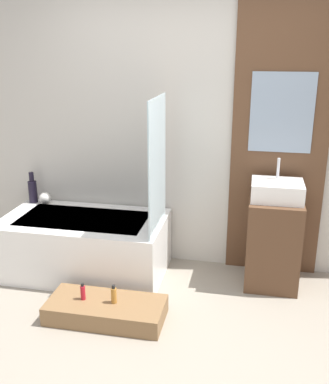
# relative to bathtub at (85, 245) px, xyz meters

# --- Properties ---
(ground_plane) EXTENTS (12.00, 12.00, 0.00)m
(ground_plane) POSITION_rel_bathtub_xyz_m (0.91, -1.13, -0.27)
(ground_plane) COLOR gray
(wall_tiled_back) EXTENTS (4.20, 0.06, 2.60)m
(wall_tiled_back) POSITION_rel_bathtub_xyz_m (0.91, 0.45, 1.03)
(wall_tiled_back) COLOR beige
(wall_tiled_back) RESTS_ON ground_plane
(wall_wood_accent) EXTENTS (0.81, 0.04, 2.60)m
(wall_wood_accent) POSITION_rel_bathtub_xyz_m (1.66, 0.40, 1.04)
(wall_wood_accent) COLOR brown
(wall_wood_accent) RESTS_ON ground_plane
(bathtub) EXTENTS (1.45, 0.80, 0.53)m
(bathtub) POSITION_rel_bathtub_xyz_m (0.00, 0.00, 0.00)
(bathtub) COLOR white
(bathtub) RESTS_ON ground_plane
(glass_shower_screen) EXTENTS (0.01, 0.61, 1.09)m
(glass_shower_screen) POSITION_rel_bathtub_xyz_m (0.70, -0.08, 0.81)
(glass_shower_screen) COLOR silver
(glass_shower_screen) RESTS_ON bathtub
(wooden_step_bench) EXTENTS (0.90, 0.40, 0.15)m
(wooden_step_bench) POSITION_rel_bathtub_xyz_m (0.42, -0.68, -0.19)
(wooden_step_bench) COLOR olive
(wooden_step_bench) RESTS_ON ground_plane
(vanity_cabinet) EXTENTS (0.44, 0.48, 0.78)m
(vanity_cabinet) POSITION_rel_bathtub_xyz_m (1.66, 0.14, 0.12)
(vanity_cabinet) COLOR brown
(vanity_cabinet) RESTS_ON ground_plane
(sink) EXTENTS (0.42, 0.35, 0.33)m
(sink) POSITION_rel_bathtub_xyz_m (1.66, 0.14, 0.59)
(sink) COLOR white
(sink) RESTS_ON vanity_cabinet
(vase_tall_dark) EXTENTS (0.08, 0.08, 0.31)m
(vase_tall_dark) POSITION_rel_bathtub_xyz_m (-0.63, 0.31, 0.39)
(vase_tall_dark) COLOR black
(vase_tall_dark) RESTS_ON bathtub
(vase_round_light) EXTENTS (0.11, 0.11, 0.11)m
(vase_round_light) POSITION_rel_bathtub_xyz_m (-0.50, 0.29, 0.32)
(vase_round_light) COLOR silver
(vase_round_light) RESTS_ON bathtub
(bottle_soap_primary) EXTENTS (0.04, 0.04, 0.14)m
(bottle_soap_primary) POSITION_rel_bathtub_xyz_m (0.24, -0.68, -0.06)
(bottle_soap_primary) COLOR #B21928
(bottle_soap_primary) RESTS_ON wooden_step_bench
(bottle_soap_secondary) EXTENTS (0.04, 0.04, 0.15)m
(bottle_soap_secondary) POSITION_rel_bathtub_xyz_m (0.49, -0.68, -0.05)
(bottle_soap_secondary) COLOR #B2752D
(bottle_soap_secondary) RESTS_ON wooden_step_bench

